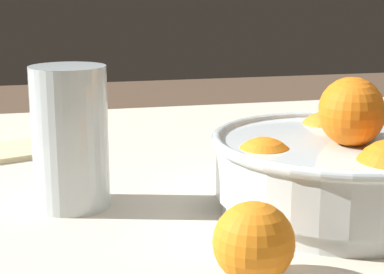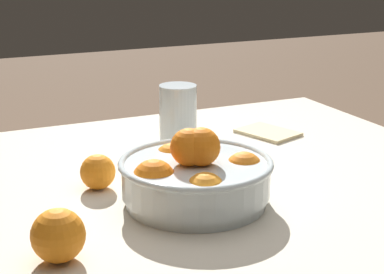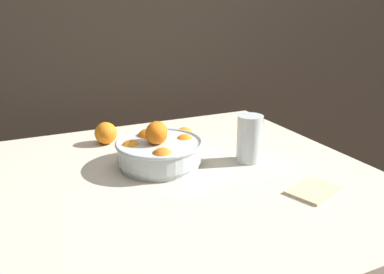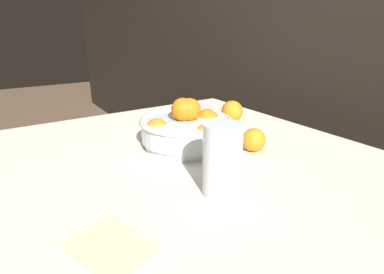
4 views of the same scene
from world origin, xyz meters
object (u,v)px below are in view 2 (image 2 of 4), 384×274
(fruit_bowl, at_px, (195,177))
(orange_loose_front, at_px, (58,235))
(orange_loose_near_bowl, at_px, (98,172))
(juice_glass, at_px, (178,122))

(fruit_bowl, height_order, orange_loose_front, fruit_bowl)
(orange_loose_near_bowl, bearing_deg, juice_glass, -59.28)
(orange_loose_front, bearing_deg, juice_glass, -42.77)
(juice_glass, height_order, orange_loose_near_bowl, juice_glass)
(fruit_bowl, distance_m, orange_loose_near_bowl, 0.20)
(juice_glass, xyz_separation_m, orange_loose_near_bowl, (-0.14, 0.23, -0.04))
(juice_glass, xyz_separation_m, orange_loose_front, (-0.40, 0.37, -0.03))
(orange_loose_near_bowl, xyz_separation_m, orange_loose_front, (-0.26, 0.14, 0.01))
(juice_glass, relative_size, orange_loose_near_bowl, 2.29)
(orange_loose_near_bowl, height_order, orange_loose_front, orange_loose_front)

